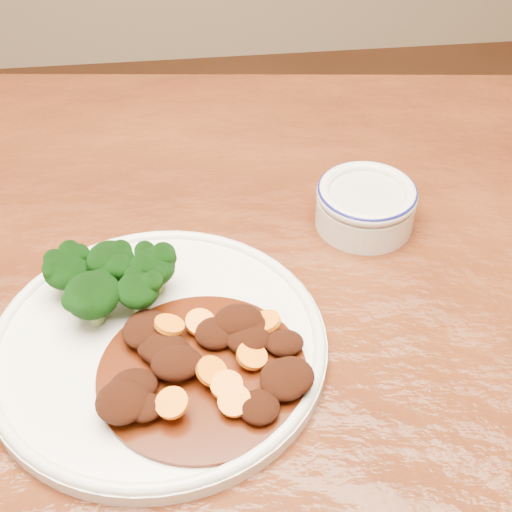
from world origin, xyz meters
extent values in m
cube|color=#5F2A10|center=(0.00, 0.00, 0.73)|extent=(1.60, 1.07, 0.04)
cylinder|color=white|center=(-0.06, -0.07, 0.76)|extent=(0.31, 0.31, 0.01)
torus|color=white|center=(-0.06, -0.07, 0.76)|extent=(0.31, 0.31, 0.01)
cylinder|color=#7E9E52|center=(-0.14, 0.00, 0.77)|extent=(0.01, 0.01, 0.02)
ellipsoid|color=black|center=(-0.14, 0.00, 0.80)|extent=(0.04, 0.04, 0.03)
cylinder|color=#7E9E52|center=(-0.11, -0.04, 0.77)|extent=(0.01, 0.01, 0.02)
ellipsoid|color=black|center=(-0.11, -0.04, 0.80)|extent=(0.05, 0.05, 0.04)
cylinder|color=#7E9E52|center=(-0.07, -0.04, 0.77)|extent=(0.01, 0.01, 0.02)
ellipsoid|color=black|center=(-0.07, -0.04, 0.79)|extent=(0.04, 0.04, 0.03)
cylinder|color=#7E9E52|center=(-0.10, 0.00, 0.77)|extent=(0.01, 0.01, 0.02)
ellipsoid|color=black|center=(-0.10, 0.00, 0.80)|extent=(0.05, 0.05, 0.04)
cylinder|color=#7E9E52|center=(-0.06, -0.01, 0.77)|extent=(0.01, 0.01, 0.02)
ellipsoid|color=black|center=(-0.06, -0.01, 0.80)|extent=(0.04, 0.04, 0.03)
cylinder|color=#4A1607|center=(-0.02, -0.11, 0.77)|extent=(0.18, 0.18, 0.00)
ellipsoid|color=black|center=(-0.09, -0.15, 0.78)|extent=(0.04, 0.04, 0.02)
ellipsoid|color=black|center=(-0.07, -0.07, 0.78)|extent=(0.04, 0.05, 0.02)
ellipsoid|color=black|center=(-0.07, -0.15, 0.78)|extent=(0.03, 0.03, 0.02)
ellipsoid|color=black|center=(-0.01, -0.08, 0.78)|extent=(0.04, 0.04, 0.02)
ellipsoid|color=black|center=(0.02, -0.07, 0.78)|extent=(0.05, 0.04, 0.02)
ellipsoid|color=black|center=(0.05, -0.10, 0.78)|extent=(0.03, 0.03, 0.02)
ellipsoid|color=black|center=(0.05, -0.14, 0.78)|extent=(0.04, 0.04, 0.02)
ellipsoid|color=black|center=(-0.07, -0.07, 0.78)|extent=(0.04, 0.04, 0.02)
ellipsoid|color=black|center=(0.02, -0.16, 0.78)|extent=(0.03, 0.03, 0.02)
ellipsoid|color=black|center=(0.05, -0.14, 0.78)|extent=(0.04, 0.04, 0.02)
ellipsoid|color=black|center=(0.02, -0.09, 0.78)|extent=(0.04, 0.04, 0.02)
ellipsoid|color=black|center=(-0.08, -0.13, 0.78)|extent=(0.04, 0.03, 0.02)
ellipsoid|color=black|center=(-0.04, -0.11, 0.78)|extent=(0.04, 0.04, 0.02)
ellipsoid|color=black|center=(-0.05, -0.09, 0.78)|extent=(0.04, 0.03, 0.02)
ellipsoid|color=black|center=(0.02, -0.08, 0.78)|extent=(0.04, 0.04, 0.02)
ellipsoid|color=black|center=(-0.05, -0.10, 0.78)|extent=(0.04, 0.03, 0.02)
cylinder|color=orange|center=(-0.05, -0.16, 0.78)|extent=(0.04, 0.04, 0.01)
cylinder|color=orange|center=(0.00, -0.16, 0.78)|extent=(0.04, 0.04, 0.02)
cylinder|color=orange|center=(0.04, -0.07, 0.78)|extent=(0.03, 0.03, 0.01)
cylinder|color=orange|center=(-0.01, -0.13, 0.78)|extent=(0.03, 0.03, 0.02)
cylinder|color=orange|center=(-0.02, -0.07, 0.78)|extent=(0.03, 0.03, 0.01)
cylinder|color=orange|center=(0.02, -0.11, 0.78)|extent=(0.04, 0.04, 0.01)
cylinder|color=orange|center=(0.00, -0.14, 0.78)|extent=(0.03, 0.03, 0.01)
cylinder|color=orange|center=(-0.05, -0.07, 0.79)|extent=(0.04, 0.04, 0.02)
cylinder|color=silver|center=(0.17, 0.09, 0.77)|extent=(0.11, 0.11, 0.04)
cylinder|color=beige|center=(0.17, 0.09, 0.79)|extent=(0.08, 0.08, 0.01)
torus|color=silver|center=(0.17, 0.09, 0.79)|extent=(0.11, 0.11, 0.01)
torus|color=navy|center=(0.17, 0.09, 0.80)|extent=(0.11, 0.11, 0.01)
camera|label=1|loc=(-0.02, -0.51, 1.26)|focal=50.00mm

